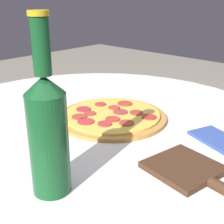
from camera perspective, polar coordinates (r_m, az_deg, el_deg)
name	(u,v)px	position (r m, az deg, el deg)	size (l,w,h in m)	color
table	(96,169)	(0.92, -3.02, -10.45)	(1.06, 1.06, 0.69)	silver
pizza	(112,116)	(0.86, -0.02, -0.75)	(0.30, 0.30, 0.02)	#B77F3D
beer_bottle	(48,130)	(0.52, -11.65, -3.26)	(0.07, 0.07, 0.30)	#144C23
pizza_paddle	(197,175)	(0.62, 15.31, -11.01)	(0.27, 0.15, 0.02)	#422819
napkin	(218,140)	(0.78, 18.85, -4.82)	(0.15, 0.12, 0.01)	#334C99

